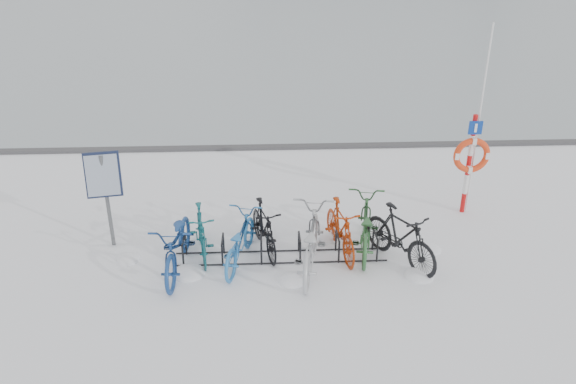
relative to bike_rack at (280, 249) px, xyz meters
name	(u,v)px	position (x,y,z in m)	size (l,w,h in m)	color
ground	(280,258)	(0.00, 0.00, -0.18)	(900.00, 900.00, 0.00)	white
quay_edge	(273,147)	(0.00, 5.90, -0.13)	(400.00, 0.25, 0.10)	#3F3F42
bike_rack	(280,249)	(0.00, 0.00, 0.00)	(4.00, 0.48, 0.46)	black
info_board	(104,180)	(-3.28, 0.63, 1.22)	(0.68, 0.35, 1.95)	#595B5E
lifebuoy_station	(471,155)	(4.09, 1.68, 1.18)	(0.78, 0.22, 4.04)	red
bike_0	(178,242)	(-1.85, -0.27, 0.37)	(0.73, 2.10, 1.10)	navy
bike_1	(201,231)	(-1.49, 0.23, 0.31)	(0.46, 1.63, 0.98)	#11535B
bike_2	(239,238)	(-0.76, -0.07, 0.30)	(0.64, 1.84, 0.97)	#2970B3
bike_3	(264,226)	(-0.30, 0.33, 0.32)	(0.47, 1.67, 1.01)	black
bike_4	(310,240)	(0.53, -0.34, 0.40)	(0.77, 2.20, 1.15)	#A4A7AC
bike_5	(340,227)	(1.15, 0.18, 0.34)	(0.49, 1.74, 1.05)	#9F2D09
bike_6	(365,224)	(1.64, 0.29, 0.35)	(0.71, 2.03, 1.06)	#2A5A2E
bike_7	(400,235)	(2.21, -0.22, 0.38)	(0.52, 1.86, 1.12)	black
snow_drifts	(296,264)	(0.28, -0.25, -0.18)	(6.24, 1.98, 0.21)	white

